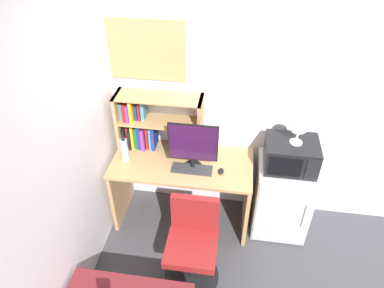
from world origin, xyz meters
name	(u,v)px	position (x,y,z in m)	size (l,w,h in m)	color
wall_back	(329,106)	(0.40, 0.02, 1.30)	(6.40, 0.04, 2.60)	silver
wall_left	(22,220)	(-1.62, -1.60, 1.30)	(0.04, 4.40, 2.60)	silver
desk	(183,180)	(-0.88, -0.32, 0.54)	(1.34, 0.64, 0.77)	tan
hutch_bookshelf	(147,123)	(-1.25, -0.12, 1.05)	(0.81, 0.26, 0.58)	tan
monitor	(193,145)	(-0.77, -0.38, 1.04)	(0.45, 0.18, 0.48)	black
keyboard	(192,169)	(-0.77, -0.42, 0.78)	(0.37, 0.13, 0.02)	#333338
computer_mouse	(221,171)	(-0.50, -0.41, 0.79)	(0.05, 0.08, 0.03)	black
water_bottle	(125,150)	(-1.42, -0.36, 0.89)	(0.07, 0.07, 0.25)	silver
mini_fridge	(282,197)	(0.11, -0.28, 0.41)	(0.53, 0.51, 0.82)	silver
microwave	(291,155)	(0.11, -0.28, 0.95)	(0.46, 0.38, 0.27)	black
desk_fan	(299,129)	(0.12, -0.28, 1.23)	(0.16, 0.11, 0.26)	silver
desk_chair	(193,247)	(-0.68, -0.97, 0.37)	(0.49, 0.49, 0.84)	black
wall_corkboard	(147,50)	(-1.23, -0.01, 1.74)	(0.69, 0.02, 0.55)	tan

